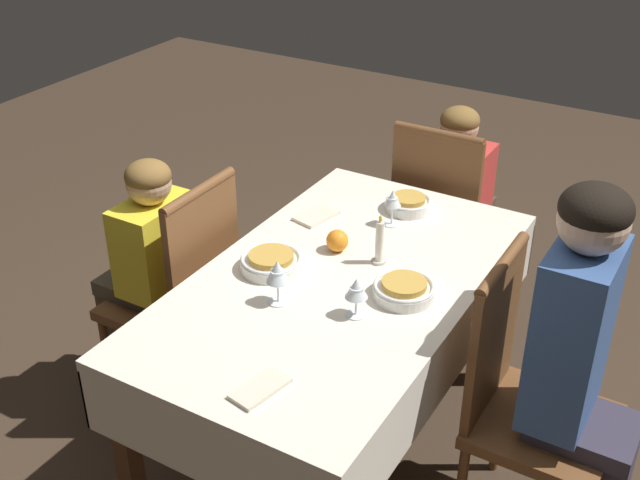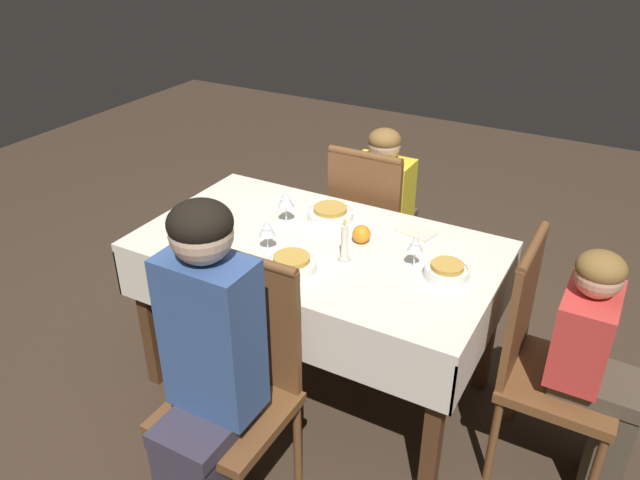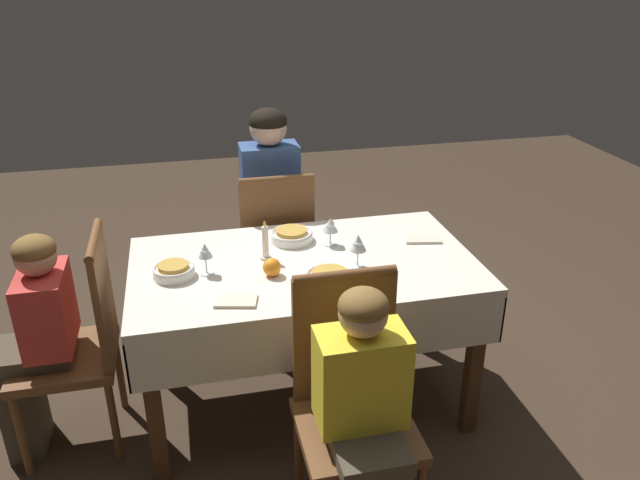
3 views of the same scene
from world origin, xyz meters
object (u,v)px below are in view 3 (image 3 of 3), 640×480
(bowl_east, at_px, (174,270))
(orange_fruit, at_px, (272,267))
(napkin_red_folded, at_px, (423,239))
(chair_north, at_px, (351,395))
(bowl_south, at_px, (292,235))
(bowl_north, at_px, (330,278))
(napkin_spare_side, at_px, (236,301))
(chair_south, at_px, (275,249))
(wine_glass_north, at_px, (358,244))
(wine_glass_south, at_px, (330,226))
(dining_table, at_px, (304,281))
(person_adult_denim, at_px, (270,206))
(wine_glass_east, at_px, (205,252))
(chair_east, at_px, (81,337))
(candle_centerpiece, at_px, (265,244))
(person_child_red, at_px, (35,338))
(person_child_yellow, at_px, (365,419))

(bowl_east, distance_m, orange_fruit, 0.40)
(napkin_red_folded, bearing_deg, bowl_east, 4.99)
(chair_north, height_order, bowl_south, chair_north)
(bowl_north, bearing_deg, napkin_spare_side, 8.27)
(napkin_spare_side, bearing_deg, bowl_north, -171.73)
(chair_south, xyz_separation_m, bowl_south, (-0.02, 0.40, 0.26))
(wine_glass_north, bearing_deg, wine_glass_south, -75.90)
(bowl_north, distance_m, bowl_east, 0.64)
(chair_south, height_order, wine_glass_north, chair_south)
(chair_north, relative_size, wine_glass_north, 6.50)
(dining_table, bearing_deg, napkin_red_folded, -171.21)
(person_adult_denim, distance_m, wine_glass_east, 0.90)
(chair_east, bearing_deg, candle_centerpiece, 96.34)
(person_adult_denim, relative_size, wine_glass_north, 8.41)
(chair_north, bearing_deg, person_child_red, 152.26)
(chair_east, bearing_deg, person_adult_denim, 131.31)
(wine_glass_east, bearing_deg, wine_glass_south, -164.49)
(person_child_red, xyz_separation_m, candle_centerpiece, (-0.96, -0.09, 0.27))
(bowl_south, xyz_separation_m, napkin_red_folded, (-0.59, 0.14, -0.02))
(bowl_north, bearing_deg, napkin_red_folded, -149.28)
(bowl_east, bearing_deg, napkin_red_folded, -175.01)
(chair_south, relative_size, chair_east, 1.00)
(dining_table, xyz_separation_m, chair_north, (-0.04, 0.63, -0.14))
(chair_south, height_order, napkin_spare_side, chair_south)
(person_adult_denim, distance_m, bowl_south, 0.56)
(person_child_red, height_order, candle_centerpiece, person_child_red)
(bowl_north, height_order, wine_glass_north, wine_glass_north)
(chair_south, bearing_deg, chair_east, 35.40)
(orange_fruit, distance_m, napkin_spare_side, 0.25)
(dining_table, xyz_separation_m, napkin_red_folded, (-0.58, -0.09, 0.10))
(chair_south, relative_size, napkin_red_folded, 5.45)
(wine_glass_south, bearing_deg, person_child_red, 7.44)
(candle_centerpiece, bearing_deg, napkin_spare_side, 63.94)
(napkin_red_folded, distance_m, napkin_spare_side, 0.97)
(person_child_yellow, distance_m, napkin_spare_side, 0.67)
(person_child_yellow, bearing_deg, wine_glass_east, 119.96)
(person_child_yellow, xyz_separation_m, bowl_east, (0.59, -0.79, 0.22))
(wine_glass_north, xyz_separation_m, napkin_red_folded, (-0.37, -0.18, -0.10))
(person_child_yellow, bearing_deg, person_adult_denim, 92.48)
(bowl_east, distance_m, napkin_spare_side, 0.35)
(wine_glass_east, xyz_separation_m, napkin_red_folded, (-0.99, -0.10, -0.09))
(person_adult_denim, distance_m, wine_glass_south, 0.68)
(dining_table, distance_m, chair_east, 0.96)
(wine_glass_south, xyz_separation_m, candle_centerpiece, (0.31, 0.08, -0.02))
(chair_north, xyz_separation_m, napkin_spare_side, (0.36, -0.36, 0.24))
(chair_east, bearing_deg, person_child_red, -90.00)
(dining_table, bearing_deg, orange_fruit, 30.75)
(person_child_yellow, distance_m, bowl_north, 0.62)
(chair_east, bearing_deg, wine_glass_north, 86.42)
(bowl_north, height_order, candle_centerpiece, candle_centerpiece)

